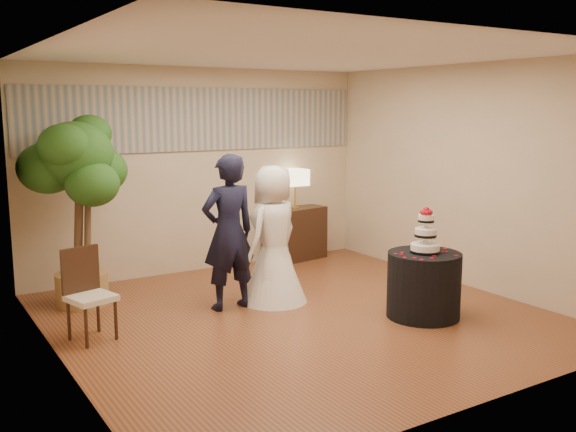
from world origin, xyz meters
TOP-DOWN VIEW (x-y plane):
  - floor at (0.00, 0.00)m, footprint 5.00×5.00m
  - ceiling at (0.00, 0.00)m, footprint 5.00×5.00m
  - wall_back at (0.00, 2.50)m, footprint 5.00×0.06m
  - wall_front at (0.00, -2.50)m, footprint 5.00×0.06m
  - wall_left at (-2.50, 0.00)m, footprint 0.06×5.00m
  - wall_right at (2.50, 0.00)m, footprint 0.06×5.00m
  - mural_border at (0.00, 2.48)m, footprint 4.90×0.02m
  - groom at (-0.51, 0.68)m, footprint 0.65×0.43m
  - bride at (0.05, 0.64)m, footprint 1.03×1.03m
  - cake_table at (1.14, -0.71)m, footprint 0.95×0.95m
  - wedding_cake at (1.14, -0.71)m, footprint 0.32×0.32m
  - console at (1.40, 2.29)m, footprint 0.99×0.55m
  - table_lamp at (1.40, 2.29)m, footprint 0.32×0.32m
  - ficus_tree at (-1.90, 1.69)m, footprint 1.10×1.10m
  - side_chair at (-2.11, 0.48)m, footprint 0.52×0.53m

SIDE VIEW (x-z plane):
  - floor at x=0.00m, z-range 0.00..0.00m
  - cake_table at x=1.14m, z-range 0.00..0.71m
  - console at x=1.40m, z-range 0.00..0.79m
  - side_chair at x=-2.11m, z-range 0.00..0.91m
  - bride at x=0.05m, z-range 0.00..1.61m
  - groom at x=-0.51m, z-range 0.00..1.76m
  - wedding_cake at x=1.14m, z-range 0.71..1.21m
  - table_lamp at x=1.40m, z-range 0.79..1.37m
  - ficus_tree at x=-1.90m, z-range 0.00..2.22m
  - wall_back at x=0.00m, z-range 0.00..2.80m
  - wall_front at x=0.00m, z-range 0.00..2.80m
  - wall_left at x=-2.50m, z-range 0.00..2.80m
  - wall_right at x=2.50m, z-range 0.00..2.80m
  - mural_border at x=0.00m, z-range 1.68..2.52m
  - ceiling at x=0.00m, z-range 2.80..2.80m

